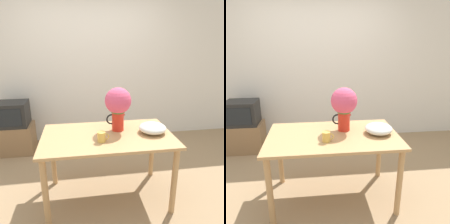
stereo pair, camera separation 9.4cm
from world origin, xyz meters
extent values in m
plane|color=#9E7F5B|center=(0.00, 0.00, 0.00)|extent=(12.00, 12.00, 0.00)
cube|color=silver|center=(0.00, 1.64, 1.30)|extent=(8.00, 0.05, 2.60)
cube|color=tan|center=(0.11, -0.09, 0.77)|extent=(1.39, 0.81, 0.03)
cylinder|color=tan|center=(-0.53, -0.44, 0.38)|extent=(0.06, 0.06, 0.76)
cylinder|color=tan|center=(0.74, -0.44, 0.38)|extent=(0.06, 0.06, 0.76)
cylinder|color=tan|center=(-0.53, 0.26, 0.38)|extent=(0.06, 0.06, 0.76)
cylinder|color=tan|center=(0.74, 0.26, 0.38)|extent=(0.06, 0.06, 0.76)
cylinder|color=red|center=(0.24, 0.03, 0.91)|extent=(0.13, 0.13, 0.24)
cone|color=red|center=(0.30, 0.03, 0.99)|extent=(0.05, 0.05, 0.06)
torus|color=black|center=(0.17, 0.03, 0.92)|extent=(0.12, 0.02, 0.12)
sphere|color=#3D7033|center=(0.24, 0.03, 1.08)|extent=(0.22, 0.22, 0.22)
sphere|color=#DB4C70|center=(0.24, 0.03, 1.13)|extent=(0.29, 0.29, 0.29)
cylinder|color=gold|center=(0.03, -0.24, 0.84)|extent=(0.08, 0.08, 0.10)
torus|color=gold|center=(0.07, -0.24, 0.84)|extent=(0.07, 0.01, 0.07)
ellipsoid|color=silver|center=(0.60, -0.10, 0.84)|extent=(0.30, 0.30, 0.11)
cube|color=#8E6B47|center=(-1.22, 1.22, 0.23)|extent=(0.58, 0.42, 0.46)
cube|color=black|center=(-1.22, 1.22, 0.65)|extent=(0.48, 0.40, 0.38)
cube|color=black|center=(-1.22, 1.02, 0.65)|extent=(0.38, 0.01, 0.27)
camera|label=1|loc=(-0.17, -2.20, 1.74)|focal=35.00mm
camera|label=2|loc=(-0.08, -2.22, 1.74)|focal=35.00mm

